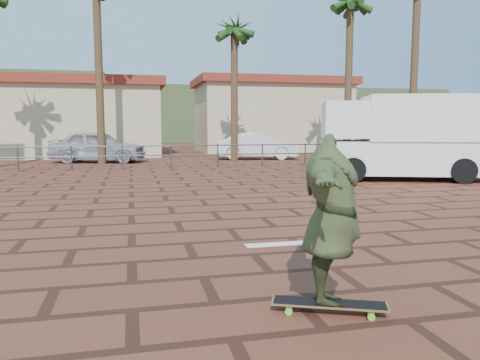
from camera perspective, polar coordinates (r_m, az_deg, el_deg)
name	(u,v)px	position (r m, az deg, el deg)	size (l,w,h in m)	color
ground	(229,229)	(8.23, -1.32, -5.99)	(120.00, 120.00, 0.00)	brown
paint_stripe	(290,243)	(7.28, 6.08, -7.68)	(1.40, 0.22, 0.01)	white
guardrail	(171,152)	(19.96, -8.38, 3.38)	(24.06, 0.06, 1.00)	#47494F
palm_center	(234,33)	(24.35, -0.71, 17.47)	(2.40, 2.40, 7.75)	brown
palm_right	(350,7)	(24.99, 13.31, 19.88)	(2.40, 2.40, 9.05)	brown
building_west	(56,117)	(30.18, -21.57, 7.13)	(12.60, 7.60, 4.50)	beige
building_east	(271,115)	(33.29, 3.78, 7.93)	(10.60, 6.60, 5.00)	beige
hill_front	(144,115)	(57.90, -11.57, 7.74)	(70.00, 18.00, 6.00)	#384C28
longboard	(329,304)	(4.74, 10.83, -14.66)	(1.12, 0.65, 0.11)	olive
skateboarder	(331,220)	(4.51, 11.06, -4.76)	(2.00, 0.54, 1.62)	#374022
campervan	(405,136)	(16.61, 19.52, 5.11)	(5.78, 3.84, 2.77)	white
car_silver	(98,146)	(23.94, -16.91, 3.94)	(1.83, 4.56, 1.55)	#A6A8AD
car_white	(257,146)	(24.98, 2.08, 4.16)	(1.50, 4.29, 1.41)	white
street_sign	(377,128)	(20.50, 16.39, 6.09)	(0.49, 0.10, 2.41)	gray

